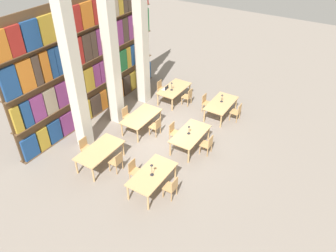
{
  "coord_description": "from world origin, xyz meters",
  "views": [
    {
      "loc": [
        -9.61,
        -6.11,
        8.64
      ],
      "look_at": [
        0.0,
        -0.13,
        0.65
      ],
      "focal_mm": 35.0,
      "sensor_mm": 36.0,
      "label": 1
    }
  ],
  "objects_px": {
    "chair_7": "(86,147)",
    "chair_11": "(161,88)",
    "desk_lamp_1": "(189,128)",
    "reading_table_5": "(174,89)",
    "chair_10": "(188,96)",
    "desk_lamp_3": "(172,85)",
    "chair_1": "(135,171)",
    "chair_9": "(127,116)",
    "laptop": "(165,89)",
    "chair_0": "(172,187)",
    "pillar_center": "(112,60)",
    "chair_3": "(174,132)",
    "reading_table_0": "(152,175)",
    "reading_table_2": "(221,104)",
    "chair_6": "(117,161)",
    "pillar_right": "(142,44)",
    "pillar_left": "(75,80)",
    "chair_5": "(206,102)",
    "chair_4": "(237,112)",
    "desk_lamp_2": "(222,97)",
    "chair_2": "(208,144)",
    "reading_table_1": "(190,135)",
    "chair_8": "(156,126)",
    "desk_lamp_0": "(152,168)",
    "reading_table_4": "(141,117)",
    "reading_table_3": "(100,151)"
  },
  "relations": [
    {
      "from": "pillar_center",
      "to": "chair_3",
      "type": "bearing_deg",
      "value": -90.3
    },
    {
      "from": "desk_lamp_3",
      "to": "chair_0",
      "type": "bearing_deg",
      "value": -148.6
    },
    {
      "from": "chair_0",
      "to": "chair_8",
      "type": "distance_m",
      "value": 3.69
    },
    {
      "from": "chair_1",
      "to": "chair_10",
      "type": "bearing_deg",
      "value": -170.31
    },
    {
      "from": "reading_table_4",
      "to": "chair_0",
      "type": "bearing_deg",
      "value": -130.36
    },
    {
      "from": "chair_11",
      "to": "chair_8",
      "type": "bearing_deg",
      "value": 28.97
    },
    {
      "from": "chair_0",
      "to": "reading_table_5",
      "type": "bearing_deg",
      "value": 30.27
    },
    {
      "from": "desk_lamp_1",
      "to": "reading_table_5",
      "type": "relative_size",
      "value": 0.21
    },
    {
      "from": "reading_table_3",
      "to": "desk_lamp_2",
      "type": "bearing_deg",
      "value": -23.39
    },
    {
      "from": "chair_2",
      "to": "chair_0",
      "type": "bearing_deg",
      "value": -179.87
    },
    {
      "from": "reading_table_2",
      "to": "chair_6",
      "type": "bearing_deg",
      "value": 162.87
    },
    {
      "from": "pillar_left",
      "to": "chair_9",
      "type": "xyz_separation_m",
      "value": [
        2.08,
        -0.64,
        -2.53
      ]
    },
    {
      "from": "chair_4",
      "to": "chair_5",
      "type": "xyz_separation_m",
      "value": [
        0.0,
        1.57,
        0.0
      ]
    },
    {
      "from": "reading_table_4",
      "to": "reading_table_5",
      "type": "bearing_deg",
      "value": 1.56
    },
    {
      "from": "desk_lamp_1",
      "to": "chair_6",
      "type": "bearing_deg",
      "value": 148.94
    },
    {
      "from": "desk_lamp_0",
      "to": "chair_7",
      "type": "relative_size",
      "value": 0.58
    },
    {
      "from": "desk_lamp_1",
      "to": "chair_4",
      "type": "relative_size",
      "value": 0.46
    },
    {
      "from": "chair_9",
      "to": "laptop",
      "type": "distance_m",
      "value": 2.66
    },
    {
      "from": "pillar_center",
      "to": "reading_table_4",
      "type": "relative_size",
      "value": 3.13
    },
    {
      "from": "chair_1",
      "to": "reading_table_2",
      "type": "height_order",
      "value": "chair_1"
    },
    {
      "from": "chair_5",
      "to": "desk_lamp_2",
      "type": "relative_size",
      "value": 2.18
    },
    {
      "from": "chair_0",
      "to": "chair_4",
      "type": "xyz_separation_m",
      "value": [
        5.67,
        -0.06,
        0.0
      ]
    },
    {
      "from": "chair_0",
      "to": "desk_lamp_2",
      "type": "relative_size",
      "value": 2.18
    },
    {
      "from": "chair_0",
      "to": "reading_table_2",
      "type": "distance_m",
      "value": 5.68
    },
    {
      "from": "desk_lamp_0",
      "to": "chair_8",
      "type": "relative_size",
      "value": 0.58
    },
    {
      "from": "chair_7",
      "to": "chair_11",
      "type": "xyz_separation_m",
      "value": [
        5.67,
        0.1,
        0.0
      ]
    },
    {
      "from": "reading_table_0",
      "to": "chair_0",
      "type": "xyz_separation_m",
      "value": [
        0.02,
        -0.78,
        -0.18
      ]
    },
    {
      "from": "pillar_right",
      "to": "chair_3",
      "type": "xyz_separation_m",
      "value": [
        -2.15,
        -3.1,
        -2.53
      ]
    },
    {
      "from": "desk_lamp_1",
      "to": "chair_8",
      "type": "distance_m",
      "value": 1.71
    },
    {
      "from": "pillar_left",
      "to": "chair_5",
      "type": "relative_size",
      "value": 6.92
    },
    {
      "from": "reading_table_2",
      "to": "chair_7",
      "type": "height_order",
      "value": "chair_7"
    },
    {
      "from": "chair_10",
      "to": "desk_lamp_3",
      "type": "xyz_separation_m",
      "value": [
        -0.27,
        0.78,
        0.55
      ]
    },
    {
      "from": "reading_table_1",
      "to": "chair_11",
      "type": "xyz_separation_m",
      "value": [
        2.96,
        3.32,
        -0.18
      ]
    },
    {
      "from": "chair_1",
      "to": "desk_lamp_1",
      "type": "height_order",
      "value": "desk_lamp_1"
    },
    {
      "from": "pillar_left",
      "to": "desk_lamp_3",
      "type": "height_order",
      "value": "pillar_left"
    },
    {
      "from": "pillar_center",
      "to": "chair_3",
      "type": "xyz_separation_m",
      "value": [
        -0.02,
        -3.1,
        -2.53
      ]
    },
    {
      "from": "pillar_left",
      "to": "chair_10",
      "type": "relative_size",
      "value": 6.92
    },
    {
      "from": "reading_table_0",
      "to": "chair_11",
      "type": "xyz_separation_m",
      "value": [
        5.73,
        3.33,
        -0.18
      ]
    },
    {
      "from": "chair_1",
      "to": "chair_7",
      "type": "distance_m",
      "value": 2.44
    },
    {
      "from": "desk_lamp_0",
      "to": "desk_lamp_1",
      "type": "height_order",
      "value": "desk_lamp_0"
    },
    {
      "from": "chair_1",
      "to": "chair_2",
      "type": "xyz_separation_m",
      "value": [
        2.79,
        -1.56,
        0.0
      ]
    },
    {
      "from": "chair_3",
      "to": "chair_10",
      "type": "xyz_separation_m",
      "value": [
        2.93,
        0.97,
        0.0
      ]
    },
    {
      "from": "chair_9",
      "to": "chair_8",
      "type": "bearing_deg",
      "value": 90.0
    },
    {
      "from": "chair_6",
      "to": "laptop",
      "type": "height_order",
      "value": "laptop"
    },
    {
      "from": "pillar_right",
      "to": "desk_lamp_3",
      "type": "relative_size",
      "value": 13.52
    },
    {
      "from": "pillar_left",
      "to": "chair_0",
      "type": "bearing_deg",
      "value": -98.12
    },
    {
      "from": "chair_1",
      "to": "desk_lamp_2",
      "type": "distance_m",
      "value": 5.81
    },
    {
      "from": "chair_2",
      "to": "reading_table_5",
      "type": "xyz_separation_m",
      "value": [
        2.91,
        3.32,
        0.18
      ]
    },
    {
      "from": "desk_lamp_2",
      "to": "reading_table_4",
      "type": "bearing_deg",
      "value": 139.96
    },
    {
      "from": "chair_3",
      "to": "desk_lamp_1",
      "type": "relative_size",
      "value": 2.2
    }
  ]
}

